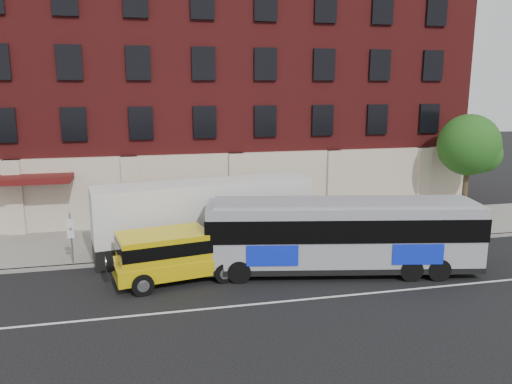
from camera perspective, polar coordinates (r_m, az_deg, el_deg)
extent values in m
plane|color=black|center=(19.13, 4.39, -12.77)|extent=(120.00, 120.00, 0.00)
cube|color=gray|center=(27.28, -1.14, -4.88)|extent=(60.00, 6.00, 0.15)
cube|color=gray|center=(24.49, 0.27, -6.88)|extent=(60.00, 0.25, 0.15)
cube|color=silver|center=(19.56, 3.95, -12.16)|extent=(60.00, 0.12, 0.01)
cube|color=#5E1616|center=(33.98, -3.95, 11.40)|extent=(30.00, 10.00, 15.00)
cube|color=#BFAF98|center=(29.49, -2.27, 0.56)|extent=(30.00, 0.35, 4.00)
cube|color=#4B0E0D|center=(28.59, -24.20, 1.38)|extent=(4.20, 2.20, 0.30)
cube|color=#BFAF98|center=(29.72, -25.62, -0.54)|extent=(0.90, 0.55, 4.00)
cube|color=#BFAF98|center=(28.94, -13.99, -0.01)|extent=(0.90, 0.55, 4.00)
cube|color=#BFAF98|center=(29.39, -2.23, 0.52)|extent=(0.90, 0.55, 4.00)
cube|color=#BFAF98|center=(31.02, 8.74, 1.00)|extent=(0.90, 0.55, 4.00)
cube|color=#BFAF98|center=(33.65, 18.30, 1.39)|extent=(0.90, 0.55, 4.00)
cube|color=black|center=(29.43, -26.70, 6.75)|extent=(1.30, 0.20, 1.80)
cube|color=black|center=(28.79, -19.89, 7.22)|extent=(1.30, 0.20, 1.80)
cube|color=black|center=(28.57, -12.86, 7.60)|extent=(1.30, 0.20, 1.80)
cube|color=black|center=(28.78, -5.82, 7.87)|extent=(1.30, 0.20, 1.80)
cube|color=black|center=(29.40, 1.04, 8.01)|extent=(1.30, 0.20, 1.80)
cube|color=black|center=(30.42, 7.52, 8.05)|extent=(1.30, 0.20, 1.80)
cube|color=black|center=(31.79, 13.51, 7.99)|extent=(1.30, 0.20, 1.80)
cube|color=black|center=(33.47, 18.96, 7.86)|extent=(1.30, 0.20, 1.80)
cube|color=black|center=(28.74, -20.36, 13.58)|extent=(1.30, 0.20, 1.80)
cube|color=black|center=(28.52, -13.17, 14.02)|extent=(1.30, 0.20, 1.80)
cube|color=black|center=(28.73, -5.96, 14.24)|extent=(1.30, 0.20, 1.80)
cube|color=black|center=(29.35, 1.06, 14.26)|extent=(1.30, 0.20, 1.80)
cube|color=black|center=(30.37, 7.69, 14.08)|extent=(1.30, 0.20, 1.80)
cube|color=black|center=(31.74, 13.80, 13.76)|extent=(1.30, 0.20, 1.80)
cube|color=black|center=(33.43, 19.34, 13.33)|extent=(1.30, 0.20, 1.80)
cube|color=black|center=(28.82, -13.49, 20.38)|extent=(1.30, 0.20, 1.80)
cube|color=black|center=(29.03, -6.10, 20.57)|extent=(1.30, 0.20, 1.80)
cube|color=black|center=(29.65, 1.09, 20.45)|extent=(1.30, 0.20, 1.80)
cube|color=black|center=(30.65, 7.87, 20.07)|extent=(1.30, 0.20, 1.80)
cube|color=black|center=(32.01, 14.11, 19.48)|extent=(1.30, 0.20, 1.80)
cube|color=black|center=(33.69, 19.74, 18.77)|extent=(1.30, 0.20, 1.80)
cube|color=black|center=(29.53, -22.71, -1.16)|extent=(2.60, 0.15, 2.80)
cube|color=black|center=(29.05, -11.00, -0.64)|extent=(2.60, 0.15, 2.80)
cube|color=black|center=(29.80, 0.60, -0.09)|extent=(2.60, 0.15, 2.80)
cube|color=black|center=(31.69, 11.22, 0.41)|extent=(2.60, 0.15, 2.80)
cylinder|color=slate|center=(23.99, -20.13, -5.10)|extent=(0.07, 0.07, 2.50)
cube|color=silver|center=(23.64, -20.31, -3.35)|extent=(0.30, 0.03, 0.40)
cube|color=silver|center=(23.77, -20.22, -4.51)|extent=(0.30, 0.03, 0.35)
cylinder|color=#39291C|center=(32.71, 22.51, -0.11)|extent=(0.32, 0.32, 3.00)
sphere|color=#1D4513|center=(32.27, 22.92, 4.93)|extent=(3.60, 3.60, 3.60)
sphere|color=#1D4513|center=(32.42, 24.27, 3.95)|extent=(2.20, 2.20, 2.20)
sphere|color=#1D4513|center=(32.30, 21.59, 4.33)|extent=(2.00, 2.00, 2.00)
cube|color=#91919A|center=(22.06, 9.74, -4.74)|extent=(11.83, 4.58, 2.75)
cube|color=black|center=(22.46, 9.62, -7.87)|extent=(11.89, 4.63, 0.24)
cube|color=#91919A|center=(21.69, 9.87, -1.14)|extent=(11.21, 4.18, 0.12)
cube|color=black|center=(21.93, 9.78, -3.59)|extent=(11.93, 4.67, 0.97)
cube|color=#0D23CC|center=(20.65, 1.86, -7.22)|extent=(2.09, 0.44, 0.87)
cube|color=#0D23CC|center=(24.07, 15.92, -4.87)|extent=(2.09, 0.44, 0.87)
cylinder|color=black|center=(21.00, -1.91, -8.99)|extent=(1.00, 0.47, 0.97)
cylinder|color=black|center=(23.05, -1.89, -7.04)|extent=(1.00, 0.47, 0.97)
cylinder|color=black|center=(22.14, 17.13, -8.41)|extent=(1.00, 0.47, 0.97)
cylinder|color=black|center=(24.10, 15.48, -6.63)|extent=(1.00, 0.47, 0.97)
cylinder|color=black|center=(22.54, 19.95, -8.24)|extent=(1.00, 0.47, 0.97)
cylinder|color=black|center=(24.46, 18.09, -6.52)|extent=(1.00, 0.47, 0.97)
cube|color=gold|center=(21.50, -8.82, -8.01)|extent=(5.48, 3.05, 0.65)
cube|color=gold|center=(21.09, -10.46, -5.98)|extent=(3.88, 2.72, 1.08)
cube|color=black|center=(21.08, -10.47, -5.84)|extent=(3.93, 2.77, 0.54)
cube|color=gold|center=(21.80, -4.30, -6.25)|extent=(1.96, 2.31, 0.32)
cube|color=black|center=(22.21, -2.24, -7.06)|extent=(0.37, 1.71, 0.59)
cylinder|color=black|center=(20.89, -16.25, -7.55)|extent=(0.38, 0.85, 0.82)
cylinder|color=black|center=(21.08, -3.61, -9.07)|extent=(0.90, 0.45, 0.86)
cylinder|color=silver|center=(21.08, -3.61, -9.07)|extent=(0.52, 0.40, 0.47)
cylinder|color=black|center=(22.97, -5.38, -7.30)|extent=(0.90, 0.45, 0.86)
cylinder|color=silver|center=(22.97, -5.38, -7.30)|extent=(0.52, 0.40, 0.47)
cylinder|color=black|center=(20.31, -12.68, -10.20)|extent=(0.90, 0.45, 0.86)
cylinder|color=silver|center=(20.31, -12.68, -10.20)|extent=(0.52, 0.40, 0.47)
cylinder|color=black|center=(22.26, -13.69, -8.24)|extent=(0.90, 0.45, 0.86)
cylinder|color=silver|center=(22.26, -13.69, -8.24)|extent=(0.52, 0.40, 0.47)
cube|color=black|center=(24.86, -5.73, -5.67)|extent=(10.64, 3.71, 0.96)
cube|color=silver|center=(24.39, -5.81, -1.77)|extent=(10.65, 3.74, 2.52)
cylinder|color=black|center=(23.22, -14.43, -7.42)|extent=(0.90, 0.38, 0.87)
cylinder|color=black|center=(25.11, -15.04, -5.96)|extent=(0.90, 0.38, 0.87)
cylinder|color=black|center=(23.35, -11.88, -7.17)|extent=(0.90, 0.38, 0.87)
cylinder|color=black|center=(25.23, -12.67, -5.75)|extent=(0.90, 0.38, 0.87)
cylinder|color=black|center=(24.88, 1.32, -5.70)|extent=(0.90, 0.38, 0.87)
cylinder|color=black|center=(26.65, -0.37, -4.48)|extent=(0.90, 0.38, 0.87)
cylinder|color=black|center=(25.29, 3.51, -5.43)|extent=(0.90, 0.38, 0.87)
cylinder|color=black|center=(27.03, 1.70, -4.25)|extent=(0.90, 0.38, 0.87)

